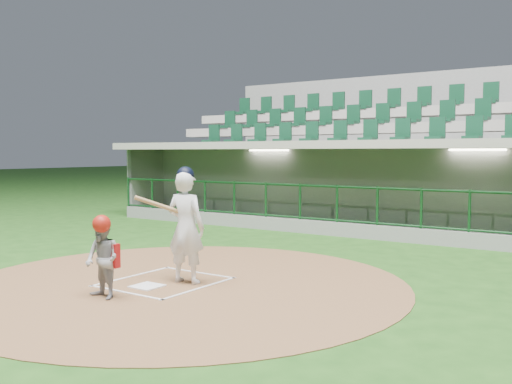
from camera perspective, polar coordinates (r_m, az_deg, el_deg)
ground at (r=9.67m, az=-7.87°, el=-8.65°), size 120.00×120.00×0.00m
dirt_circle at (r=9.33m, az=-7.32°, el=-9.07°), size 7.20×7.20×0.01m
home_plate at (r=9.17m, az=-10.84°, el=-9.24°), size 0.43×0.43×0.02m
batter_box_chalk at (r=9.45m, az=-9.11°, el=-8.85°), size 1.55×1.80×0.01m
dugout_structure at (r=16.13m, az=11.26°, el=-0.16°), size 16.40×3.70×3.00m
seating_deck at (r=19.00m, az=14.73°, el=1.80°), size 17.00×6.72×5.15m
batter at (r=9.20m, az=-7.05°, el=-3.30°), size 0.90×0.91×1.87m
catcher at (r=8.50m, az=-15.10°, el=-6.32°), size 0.60×0.50×1.21m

